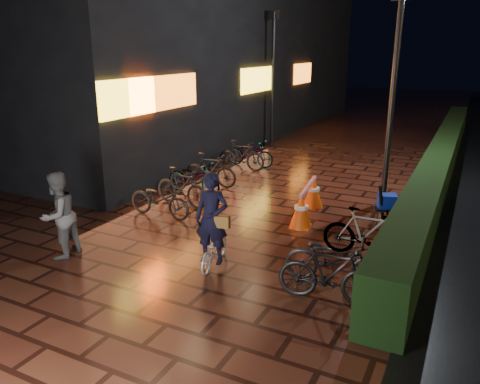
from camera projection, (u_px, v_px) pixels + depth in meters
The scene contains 11 objects.
ground at pixel (226, 247), 9.22m from camera, with size 80.00×80.00×0.00m, color #381911.
hedge at pixel (442, 157), 14.48m from camera, with size 0.70×20.00×1.00m, color black.
bystander_person at pixel (58, 215), 8.57m from camera, with size 0.79×0.62×1.63m, color #575659.
storefront_block at pixel (163, 31), 21.78m from camera, with size 12.09×22.00×9.00m.
lamp_post_hedge at pixel (393, 90), 11.01m from camera, with size 0.48×0.22×5.10m.
lamp_post_sf at pixel (273, 74), 17.77m from camera, with size 0.49×0.15×5.07m.
cyclist at pixel (213, 233), 8.20m from camera, with size 0.67×1.27×1.75m.
traffic_barrier at pixel (308, 201), 10.75m from camera, with size 0.68×1.92×0.78m.
cart_assembly at pixel (387, 203), 10.16m from camera, with size 0.67×0.71×1.02m.
parked_bikes_storefront at pixel (210, 172), 13.00m from camera, with size 1.92×5.94×0.95m.
parked_bikes_hedge at pixel (344, 254), 7.79m from camera, with size 1.87×2.46×0.95m.
Camera 1 is at (4.08, -7.45, 3.75)m, focal length 35.00 mm.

